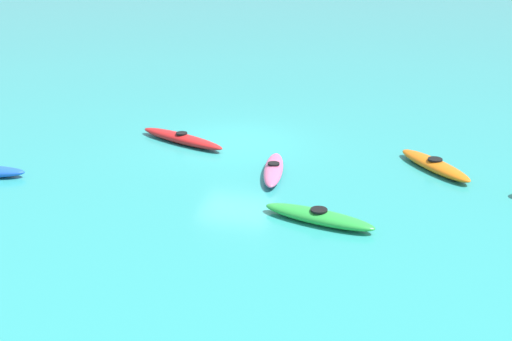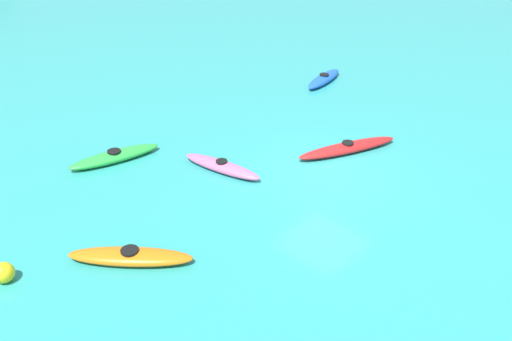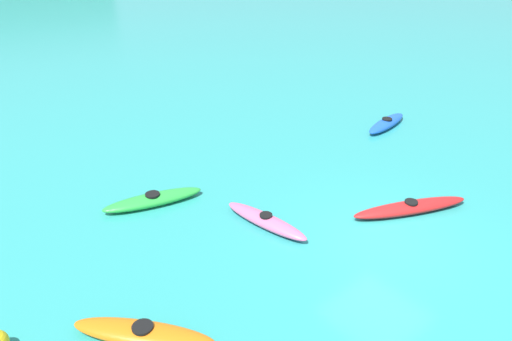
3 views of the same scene
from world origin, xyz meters
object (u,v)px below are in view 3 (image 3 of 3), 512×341
object	(u,v)px
kayak_green	(153,200)
kayak_blue	(387,123)
kayak_pink	(266,221)
kayak_red	(410,207)
kayak_orange	(143,334)

from	to	relation	value
kayak_green	kayak_blue	distance (m)	10.16
kayak_blue	kayak_pink	xyz separation A→B (m)	(-8.31, -2.22, -0.00)
kayak_red	kayak_orange	bearing A→B (deg)	175.74
kayak_red	kayak_pink	bearing A→B (deg)	149.46
kayak_green	kayak_pink	size ratio (longest dim) A/B	1.07
kayak_green	kayak_orange	distance (m)	5.33
kayak_green	kayak_red	bearing A→B (deg)	-43.26
kayak_green	kayak_orange	bearing A→B (deg)	-121.80
kayak_green	kayak_red	distance (m)	7.52
kayak_red	kayak_blue	distance (m)	6.39
kayak_pink	kayak_red	bearing A→B (deg)	-30.54
kayak_green	kayak_red	xyz separation A→B (m)	(5.47, -5.15, -0.00)
kayak_blue	kayak_orange	distance (m)	13.48
kayak_red	kayak_blue	bearing A→B (deg)	43.18
kayak_orange	kayak_pink	xyz separation A→B (m)	(4.63, 1.54, -0.00)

